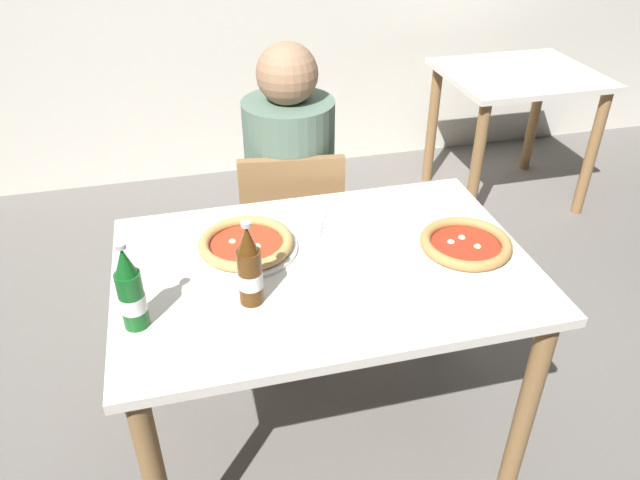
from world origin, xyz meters
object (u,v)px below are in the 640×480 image
diner_seated (291,202)px  beer_bottle_left (250,269)px  beer_bottle_center (131,292)px  pizza_margherita_near (246,244)px  napkin_with_cutlery (328,222)px  dining_table_main (324,294)px  dining_table_background (515,100)px  chair_behind_table (292,231)px  pizza_marinara_far (465,245)px

diner_seated → beer_bottle_left: bearing=-108.7°
beer_bottle_left → beer_bottle_center: same height
pizza_margherita_near → beer_bottle_left: 0.26m
diner_seated → napkin_with_cutlery: (0.03, -0.45, 0.17)m
dining_table_main → napkin_with_cutlery: (0.07, 0.21, 0.12)m
dining_table_background → beer_bottle_center: size_ratio=3.24×
beer_bottle_center → napkin_with_cutlery: bearing=30.8°
dining_table_background → beer_bottle_center: (-1.98, -1.59, 0.26)m
pizza_margherita_near → beer_bottle_left: beer_bottle_left is taller
dining_table_main → beer_bottle_left: 0.34m
beer_bottle_left → pizza_margherita_near: bearing=85.2°
pizza_margherita_near → beer_bottle_center: 0.42m
dining_table_background → beer_bottle_left: (-1.68, -1.57, 0.26)m
pizza_margherita_near → diner_seated: bearing=65.7°
diner_seated → napkin_with_cutlery: diner_seated is taller
dining_table_main → napkin_with_cutlery: bearing=72.2°
pizza_margherita_near → napkin_with_cutlery: 0.29m
diner_seated → beer_bottle_left: (-0.26, -0.78, 0.27)m
pizza_margherita_near → beer_bottle_left: size_ratio=1.24×
chair_behind_table → beer_bottle_left: 0.86m
beer_bottle_left → dining_table_background: bearing=43.0°
diner_seated → pizza_marinara_far: bearing=-60.7°
pizza_marinara_far → napkin_with_cutlery: bearing=144.9°
dining_table_background → pizza_margherita_near: (-1.66, -1.32, 0.18)m
diner_seated → beer_bottle_left: diner_seated is taller
dining_table_background → pizza_marinara_far: (-1.03, -1.49, 0.18)m
dining_table_main → dining_table_background: bearing=44.9°
dining_table_background → beer_bottle_center: bearing=-141.2°
chair_behind_table → beer_bottle_center: (-0.55, -0.75, 0.37)m
beer_bottle_center → pizza_margherita_near: bearing=39.9°
dining_table_background → pizza_margherita_near: bearing=-141.4°
napkin_with_cutlery → dining_table_background: bearing=41.8°
dining_table_background → pizza_margherita_near: size_ratio=2.61×
chair_behind_table → beer_bottle_left: bearing=78.8°
dining_table_main → dining_table_background: size_ratio=1.50×
napkin_with_cutlery → chair_behind_table: bearing=96.3°
pizza_margherita_near → beer_bottle_center: beer_bottle_center is taller
chair_behind_table → diner_seated: diner_seated is taller
chair_behind_table → pizza_marinara_far: (0.40, -0.65, 0.29)m
pizza_margherita_near → napkin_with_cutlery: bearing=18.0°
dining_table_main → chair_behind_table: chair_behind_table is taller
dining_table_background → napkin_with_cutlery: bearing=-138.2°
chair_behind_table → beer_bottle_left: (-0.25, -0.73, 0.37)m
diner_seated → pizza_marinara_far: size_ratio=4.12×
pizza_marinara_far → beer_bottle_left: bearing=-173.0°
diner_seated → beer_bottle_center: diner_seated is taller
diner_seated → chair_behind_table: bearing=-101.1°
dining_table_main → beer_bottle_center: (-0.53, -0.14, 0.22)m
beer_bottle_left → chair_behind_table: bearing=70.8°
pizza_margherita_near → napkin_with_cutlery: pizza_margherita_near is taller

